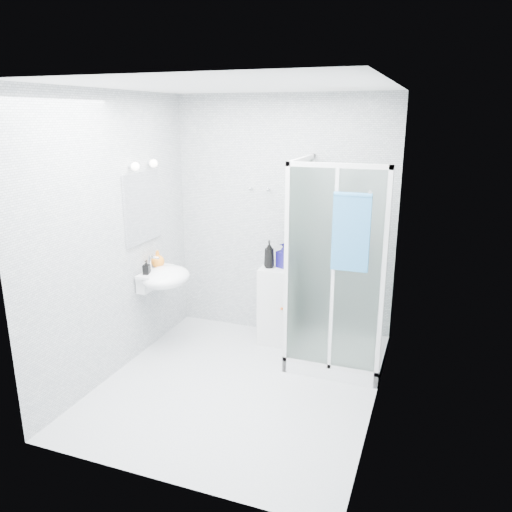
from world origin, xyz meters
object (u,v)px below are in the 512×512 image
at_px(shampoo_bottle_a, 269,254).
at_px(soap_dispenser_black, 146,267).
at_px(shower_enclosure, 330,320).
at_px(soap_dispenser_orange, 158,259).
at_px(wall_basin, 164,277).
at_px(shampoo_bottle_b, 283,255).
at_px(hand_towel, 351,231).
at_px(storage_cabinet, 277,305).

xyz_separation_m(shampoo_bottle_a, soap_dispenser_black, (-1.04, -0.71, -0.05)).
xyz_separation_m(shower_enclosure, soap_dispenser_orange, (-1.78, -0.21, 0.50)).
distance_m(wall_basin, shampoo_bottle_b, 1.25).
bearing_deg(wall_basin, hand_towel, -2.59).
relative_size(shampoo_bottle_a, shampoo_bottle_b, 1.12).
bearing_deg(soap_dispenser_black, wall_basin, 56.28).
distance_m(shower_enclosure, soap_dispenser_black, 1.88).
distance_m(hand_towel, shampoo_bottle_b, 1.18).
bearing_deg(wall_basin, shampoo_bottle_b, 30.13).
bearing_deg(soap_dispenser_orange, hand_towel, -5.43).
bearing_deg(shampoo_bottle_b, soap_dispenser_black, -146.66).
height_order(shampoo_bottle_b, soap_dispenser_orange, shampoo_bottle_b).
bearing_deg(hand_towel, shampoo_bottle_a, 145.59).
bearing_deg(soap_dispenser_black, hand_towel, 1.84).
distance_m(shower_enclosure, hand_towel, 1.10).
bearing_deg(hand_towel, soap_dispenser_black, -178.16).
height_order(wall_basin, soap_dispenser_orange, soap_dispenser_orange).
xyz_separation_m(hand_towel, shampoo_bottle_b, (-0.81, 0.71, -0.48)).
xyz_separation_m(shower_enclosure, shampoo_bottle_b, (-0.58, 0.31, 0.52)).
bearing_deg(shower_enclosure, soap_dispenser_orange, -173.24).
distance_m(shower_enclosure, shampoo_bottle_b, 0.84).
relative_size(shampoo_bottle_a, soap_dispenser_orange, 1.64).
distance_m(shampoo_bottle_b, soap_dispenser_black, 1.40).
bearing_deg(soap_dispenser_orange, shampoo_bottle_b, 23.37).
bearing_deg(storage_cabinet, wall_basin, -152.28).
height_order(hand_towel, shampoo_bottle_b, hand_towel).
height_order(shower_enclosure, shampoo_bottle_a, shower_enclosure).
height_order(shower_enclosure, soap_dispenser_orange, shower_enclosure).
distance_m(shampoo_bottle_a, soap_dispenser_orange, 1.16).
relative_size(wall_basin, soap_dispenser_black, 3.92).
distance_m(shampoo_bottle_a, soap_dispenser_black, 1.26).
relative_size(wall_basin, storage_cabinet, 0.67).
relative_size(hand_towel, shampoo_bottle_b, 2.61).
relative_size(storage_cabinet, shampoo_bottle_a, 2.90).
height_order(storage_cabinet, shampoo_bottle_b, shampoo_bottle_b).
relative_size(shower_enclosure, shampoo_bottle_a, 6.92).
relative_size(hand_towel, soap_dispenser_orange, 3.82).
distance_m(shower_enclosure, storage_cabinet, 0.69).
bearing_deg(shower_enclosure, shampoo_bottle_b, 152.27).
bearing_deg(hand_towel, shampoo_bottle_b, 138.78).
distance_m(storage_cabinet, hand_towel, 1.50).
xyz_separation_m(storage_cabinet, hand_towel, (0.86, -0.67, 1.03)).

